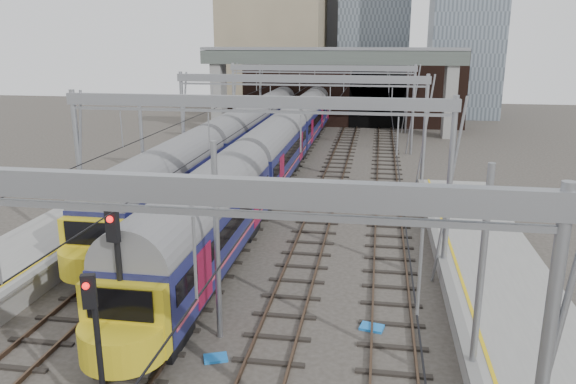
% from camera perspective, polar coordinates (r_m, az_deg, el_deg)
% --- Properties ---
extents(ground, '(160.00, 160.00, 0.00)m').
position_cam_1_polar(ground, '(18.95, -8.63, -17.30)').
color(ground, '#38332D').
rests_on(ground, ground).
extents(tracks, '(14.40, 80.00, 0.22)m').
position_cam_1_polar(tracks, '(32.20, -0.57, -3.02)').
color(tracks, '#4C3828').
rests_on(tracks, ground).
extents(overhead_line, '(16.80, 80.00, 8.00)m').
position_cam_1_polar(overhead_line, '(37.15, 1.12, 9.79)').
color(overhead_line, gray).
rests_on(overhead_line, ground).
extents(retaining_wall, '(28.00, 2.75, 9.00)m').
position_cam_1_polar(retaining_wall, '(67.41, 6.02, 10.30)').
color(retaining_wall, black).
rests_on(retaining_wall, ground).
extents(overbridge, '(28.00, 3.00, 9.25)m').
position_cam_1_polar(overbridge, '(61.41, 4.42, 12.60)').
color(overbridge, gray).
rests_on(overbridge, ground).
extents(train_main, '(2.77, 64.10, 4.78)m').
position_cam_1_polar(train_main, '(47.10, 0.27, 5.95)').
color(train_main, black).
rests_on(train_main, ground).
extents(train_second, '(2.72, 62.89, 4.71)m').
position_cam_1_polar(train_second, '(52.75, -3.19, 6.90)').
color(train_second, black).
rests_on(train_second, ground).
extents(signal_near_left, '(0.42, 0.49, 5.51)m').
position_cam_1_polar(signal_near_left, '(17.45, -16.81, -8.10)').
color(signal_near_left, black).
rests_on(signal_near_left, ground).
extents(signal_near_centre, '(0.38, 0.46, 4.76)m').
position_cam_1_polar(signal_near_centre, '(15.08, -18.90, -13.88)').
color(signal_near_centre, black).
rests_on(signal_near_centre, ground).
extents(equip_cover_b, '(0.91, 0.78, 0.09)m').
position_cam_1_polar(equip_cover_b, '(19.32, -7.36, -16.38)').
color(equip_cover_b, blue).
rests_on(equip_cover_b, ground).
extents(equip_cover_c, '(0.94, 0.75, 0.10)m').
position_cam_1_polar(equip_cover_c, '(21.13, 8.51, -13.45)').
color(equip_cover_c, blue).
rests_on(equip_cover_c, ground).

